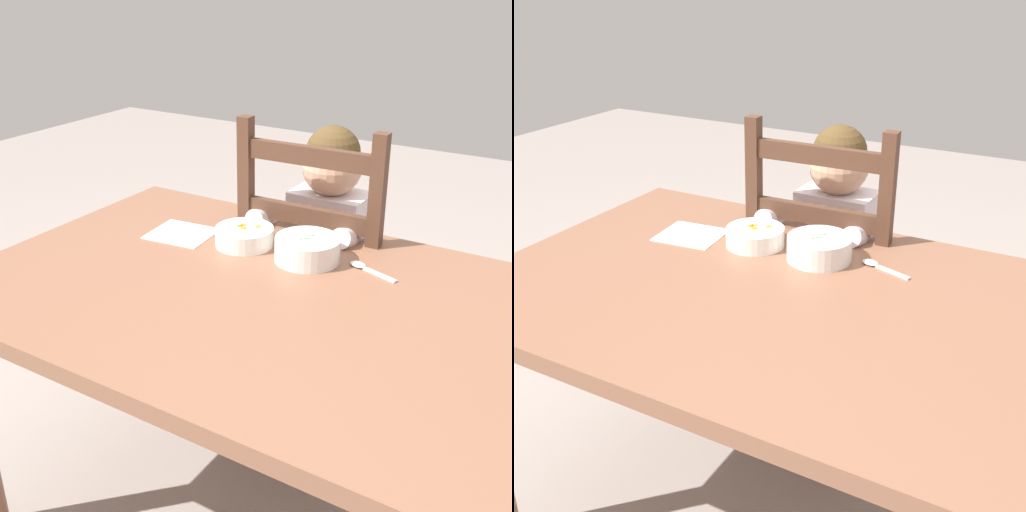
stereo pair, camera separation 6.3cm
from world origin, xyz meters
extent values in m
cube|color=brown|center=(0.00, 0.00, 0.70)|extent=(1.31, 0.89, 0.04)
cylinder|color=brown|center=(-0.58, 0.37, 0.34)|extent=(0.07, 0.07, 0.68)
cube|color=#4F3223|center=(-0.06, 0.55, 0.46)|extent=(0.44, 0.44, 0.02)
cube|color=#4F3223|center=(0.13, 0.74, 0.22)|extent=(0.04, 0.04, 0.45)
cube|color=#4F3223|center=(-0.25, 0.73, 0.22)|extent=(0.04, 0.04, 0.45)
cube|color=#4F3223|center=(0.14, 0.36, 0.22)|extent=(0.04, 0.04, 0.45)
cube|color=#4F3223|center=(-0.24, 0.35, 0.22)|extent=(0.04, 0.04, 0.45)
cube|color=#4F3223|center=(0.14, 0.36, 0.74)|extent=(0.04, 0.04, 0.55)
cube|color=#4F3223|center=(-0.24, 0.35, 0.74)|extent=(0.04, 0.04, 0.55)
cube|color=#4F3223|center=(-0.05, 0.36, 0.94)|extent=(0.36, 0.04, 0.05)
cube|color=#4F3223|center=(-0.05, 0.36, 0.77)|extent=(0.36, 0.04, 0.05)
cube|color=white|center=(-0.06, 0.52, 0.63)|extent=(0.22, 0.14, 0.32)
sphere|color=#DBA888|center=(-0.06, 0.52, 0.86)|extent=(0.17, 0.17, 0.17)
sphere|color=brown|center=(-0.06, 0.52, 0.90)|extent=(0.16, 0.16, 0.16)
cylinder|color=#3F4C72|center=(-0.11, 0.40, 0.23)|extent=(0.07, 0.07, 0.47)
cylinder|color=#3F4C72|center=(0.00, 0.40, 0.23)|extent=(0.07, 0.07, 0.47)
cylinder|color=white|center=(-0.19, 0.42, 0.71)|extent=(0.06, 0.24, 0.13)
cylinder|color=white|center=(0.07, 0.42, 0.71)|extent=(0.06, 0.24, 0.13)
cylinder|color=white|center=(0.03, 0.20, 0.75)|extent=(0.16, 0.16, 0.06)
cylinder|color=white|center=(0.03, 0.20, 0.73)|extent=(0.07, 0.07, 0.01)
cylinder|color=green|center=(0.03, 0.20, 0.76)|extent=(0.13, 0.13, 0.03)
sphere|color=green|center=(0.02, 0.18, 0.78)|extent=(0.01, 0.01, 0.01)
sphere|color=#4D982F|center=(0.04, 0.19, 0.78)|extent=(0.01, 0.01, 0.01)
sphere|color=#4D993B|center=(0.03, 0.21, 0.78)|extent=(0.01, 0.01, 0.01)
sphere|color=green|center=(0.04, 0.22, 0.78)|extent=(0.01, 0.01, 0.01)
sphere|color=green|center=(0.03, 0.19, 0.78)|extent=(0.01, 0.01, 0.01)
cylinder|color=white|center=(-0.15, 0.20, 0.75)|extent=(0.15, 0.15, 0.05)
cylinder|color=white|center=(-0.15, 0.20, 0.73)|extent=(0.07, 0.07, 0.01)
cylinder|color=orange|center=(-0.15, 0.20, 0.75)|extent=(0.12, 0.12, 0.03)
cube|color=orange|center=(-0.15, 0.19, 0.77)|extent=(0.02, 0.02, 0.01)
cube|color=orange|center=(-0.12, 0.22, 0.77)|extent=(0.02, 0.02, 0.01)
cube|color=orange|center=(-0.16, 0.21, 0.77)|extent=(0.02, 0.02, 0.01)
cube|color=orange|center=(-0.16, 0.20, 0.77)|extent=(0.02, 0.02, 0.01)
cube|color=silver|center=(0.22, 0.21, 0.72)|extent=(0.09, 0.04, 0.00)
ellipsoid|color=silver|center=(0.16, 0.23, 0.73)|extent=(0.05, 0.04, 0.01)
cube|color=white|center=(-0.33, 0.17, 0.72)|extent=(0.18, 0.16, 0.00)
camera|label=1|loc=(0.68, -1.10, 1.39)|focal=45.38mm
camera|label=2|loc=(0.63, -1.13, 1.39)|focal=45.38mm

